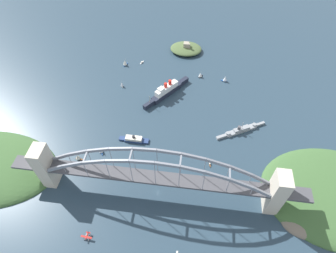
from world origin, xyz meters
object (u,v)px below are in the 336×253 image
(naval_cruiser, at_px, (241,130))
(ocean_liner, at_px, (167,91))
(harbor_ferry_steamer, at_px, (134,139))
(small_boat_2, at_px, (225,79))
(small_boat_1, at_px, (142,62))
(fort_island_mid_harbor, at_px, (186,49))
(small_boat_5, at_px, (200,75))
(small_boat_4, at_px, (210,164))
(small_boat_7, at_px, (101,150))
(harbor_arch_bridge, at_px, (157,178))
(small_boat_6, at_px, (122,84))
(small_boat_0, at_px, (78,157))
(seaplane_second_in_formation, at_px, (87,237))
(small_boat_3, at_px, (125,63))

(naval_cruiser, bearing_deg, ocean_liner, 151.24)
(harbor_ferry_steamer, bearing_deg, small_boat_2, 48.86)
(ocean_liner, bearing_deg, small_boat_1, 125.97)
(fort_island_mid_harbor, distance_m, small_boat_5, 64.77)
(small_boat_4, xyz_separation_m, small_boat_5, (-18.04, 143.49, 3.40))
(small_boat_7, bearing_deg, harbor_arch_bridge, -30.17)
(harbor_arch_bridge, relative_size, harbor_ferry_steamer, 8.06)
(harbor_arch_bridge, bearing_deg, small_boat_6, 115.64)
(small_boat_0, bearing_deg, small_boat_4, 4.72)
(small_boat_4, bearing_deg, ocean_liner, 120.41)
(seaplane_second_in_formation, xyz_separation_m, small_boat_4, (105.59, 91.10, -1.42))
(small_boat_2, bearing_deg, small_boat_7, -134.40)
(harbor_ferry_steamer, relative_size, small_boat_7, 4.20)
(harbor_arch_bridge, distance_m, small_boat_5, 187.62)
(fort_island_mid_harbor, bearing_deg, small_boat_3, -150.95)
(seaplane_second_in_formation, bearing_deg, small_boat_4, 40.78)
(small_boat_2, height_order, small_boat_6, small_boat_2)
(fort_island_mid_harbor, bearing_deg, ocean_liner, -99.31)
(ocean_liner, height_order, small_boat_3, ocean_liner)
(small_boat_1, bearing_deg, small_boat_3, -158.24)
(fort_island_mid_harbor, xyz_separation_m, small_boat_7, (-75.93, -202.49, -0.58))
(small_boat_3, bearing_deg, harbor_ferry_steamer, -72.77)
(harbor_ferry_steamer, xyz_separation_m, small_boat_1, (-18.71, 143.83, -1.70))
(harbor_arch_bridge, relative_size, seaplane_second_in_formation, 26.92)
(ocean_liner, distance_m, small_boat_4, 118.74)
(small_boat_7, bearing_deg, small_boat_1, 85.16)
(small_boat_3, height_order, small_boat_4, small_boat_3)
(small_boat_2, xyz_separation_m, small_boat_6, (-138.07, -29.11, -0.46))
(fort_island_mid_harbor, relative_size, small_boat_0, 5.61)
(harbor_ferry_steamer, distance_m, small_boat_1, 145.05)
(naval_cruiser, bearing_deg, fort_island_mid_harbor, 116.99)
(harbor_arch_bridge, xyz_separation_m, small_boat_7, (-69.14, 40.20, -25.14))
(small_boat_0, relative_size, small_boat_5, 0.96)
(small_boat_6, bearing_deg, harbor_ferry_steamer, -68.32)
(small_boat_0, bearing_deg, fort_island_mid_harbor, 65.52)
(small_boat_1, xyz_separation_m, small_boat_6, (-16.52, -55.20, 3.44))
(harbor_ferry_steamer, bearing_deg, small_boat_6, 111.68)
(ocean_liner, bearing_deg, small_boat_3, 142.03)
(ocean_liner, relative_size, small_boat_7, 8.15)
(small_boat_1, height_order, small_boat_4, small_boat_1)
(fort_island_mid_harbor, relative_size, small_boat_5, 5.41)
(seaplane_second_in_formation, height_order, small_boat_7, small_boat_7)
(ocean_liner, height_order, harbor_ferry_steamer, ocean_liner)
(small_boat_2, bearing_deg, harbor_arch_bridge, -110.38)
(harbor_ferry_steamer, relative_size, small_boat_6, 3.88)
(small_boat_5, bearing_deg, small_boat_1, 166.19)
(harbor_arch_bridge, bearing_deg, small_boat_4, 38.24)
(naval_cruiser, height_order, small_boat_3, naval_cruiser)
(small_boat_5, bearing_deg, small_boat_4, -82.83)
(fort_island_mid_harbor, distance_m, small_boat_3, 97.30)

